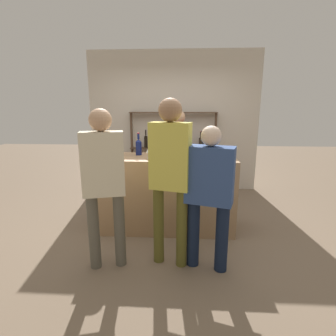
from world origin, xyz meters
name	(u,v)px	position (x,y,z in m)	size (l,w,h in m)	color
ground_plane	(168,227)	(0.00, 0.00, 0.00)	(16.00, 16.00, 0.00)	#7A6651
bar_counter	(168,193)	(0.00, 0.00, 0.53)	(1.84, 0.66, 1.05)	#997551
back_wall	(173,122)	(0.00, 1.93, 1.40)	(3.44, 0.12, 2.80)	beige
back_shelf	(173,140)	(-0.01, 1.75, 1.06)	(1.74, 0.18, 1.61)	#4C3828
counter_bottle_0	(202,146)	(0.47, 0.14, 1.19)	(0.07, 0.07, 0.35)	black
counter_bottle_1	(139,146)	(-0.43, 0.12, 1.17)	(0.08, 0.08, 0.32)	#0F1956
counter_bottle_2	(179,149)	(0.15, -0.10, 1.18)	(0.07, 0.07, 0.35)	brown
counter_bottle_3	(161,145)	(-0.11, 0.19, 1.18)	(0.08, 0.08, 0.34)	silver
wine_glass	(149,150)	(-0.25, -0.11, 1.17)	(0.08, 0.08, 0.16)	silver
ice_bucket	(112,149)	(-0.75, -0.07, 1.17)	(0.20, 0.20, 0.24)	#B2B2B7
cork_jar	(217,153)	(0.67, -0.01, 1.12)	(0.13, 0.13, 0.13)	silver
customer_center	(170,169)	(0.07, -0.89, 1.09)	(0.45, 0.28, 1.82)	brown
server_behind_counter	(178,151)	(0.12, 0.84, 0.99)	(0.44, 0.24, 1.67)	black
customer_right	(209,190)	(0.48, -0.94, 0.89)	(0.53, 0.34, 1.55)	#121C33
customer_left	(104,178)	(-0.61, -0.98, 1.02)	(0.46, 0.29, 1.72)	#575347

